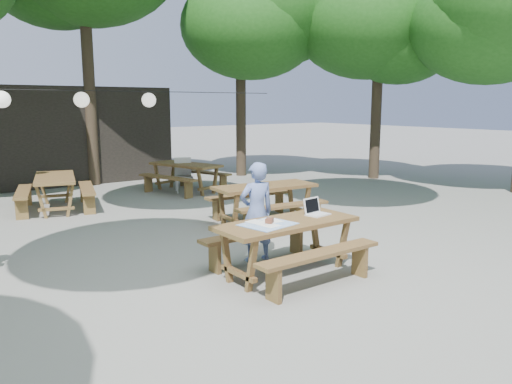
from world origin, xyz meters
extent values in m
plane|color=slate|center=(0.00, 0.00, 0.00)|extent=(80.00, 80.00, 0.00)
cube|color=black|center=(0.50, 10.50, 1.40)|extent=(6.00, 3.00, 2.80)
cube|color=#53341D|center=(0.46, -0.25, 0.72)|extent=(2.00, 0.80, 0.06)
cube|color=#53341D|center=(0.46, -0.90, 0.45)|extent=(1.90, 0.28, 0.05)
cube|color=#53341D|center=(0.46, 0.40, 0.45)|extent=(1.90, 0.28, 0.05)
cube|color=#53341D|center=(0.46, -0.25, 0.34)|extent=(1.70, 0.70, 0.69)
cube|color=#53341D|center=(2.07, 2.32, 0.72)|extent=(2.08, 1.03, 0.06)
cube|color=#53341D|center=(2.00, 1.67, 0.45)|extent=(1.92, 0.50, 0.05)
cube|color=#53341D|center=(2.15, 2.96, 0.45)|extent=(1.92, 0.50, 0.05)
cube|color=#53341D|center=(2.07, 2.32, 0.34)|extent=(1.77, 0.90, 0.69)
cube|color=#53341D|center=(-0.88, 6.01, 0.72)|extent=(1.30, 2.14, 0.06)
cube|color=#53341D|center=(-0.26, 5.84, 0.45)|extent=(0.77, 1.91, 0.05)
cube|color=#53341D|center=(-1.51, 6.18, 0.45)|extent=(0.77, 1.91, 0.05)
cube|color=#53341D|center=(-0.88, 6.01, 0.34)|extent=(1.12, 1.82, 0.69)
cube|color=#53341D|center=(2.56, 6.38, 0.72)|extent=(1.31, 2.14, 0.06)
cube|color=#53341D|center=(3.18, 6.55, 0.45)|extent=(0.78, 1.90, 0.05)
cube|color=#53341D|center=(1.93, 6.20, 0.45)|extent=(0.78, 1.90, 0.05)
cube|color=#53341D|center=(2.56, 6.38, 0.34)|extent=(1.13, 1.83, 0.69)
imported|color=#677CBC|center=(0.49, 0.48, 0.74)|extent=(0.60, 0.45, 1.48)
cube|color=silver|center=(2.48, 6.35, 0.40)|extent=(0.57, 0.57, 0.04)
cube|color=silver|center=(2.56, 6.53, 0.66)|extent=(0.42, 0.20, 0.48)
cube|color=silver|center=(2.48, 6.35, 0.19)|extent=(0.55, 0.55, 0.38)
cube|color=white|center=(1.05, -0.24, 0.76)|extent=(0.36, 0.27, 0.02)
cube|color=white|center=(1.03, -0.12, 0.88)|extent=(0.34, 0.11, 0.23)
cube|color=black|center=(1.03, -0.13, 0.88)|extent=(0.28, 0.08, 0.19)
cube|color=#3D7BD1|center=(0.13, -0.25, 0.75)|extent=(0.73, 0.65, 0.01)
cube|color=white|center=(0.10, -0.30, 0.76)|extent=(0.25, 0.32, 0.00)
cube|color=white|center=(0.29, -0.13, 0.76)|extent=(0.24, 0.32, 0.00)
cube|color=white|center=(0.07, -0.11, 0.76)|extent=(0.26, 0.33, 0.00)
cube|color=brown|center=(0.17, -0.23, 0.80)|extent=(0.16, 0.15, 0.06)
cylinder|color=black|center=(0.50, 6.00, 2.60)|extent=(9.00, 0.02, 0.02)
sphere|color=white|center=(-1.80, 6.00, 2.40)|extent=(0.34, 0.34, 0.34)
sphere|color=white|center=(-0.20, 6.00, 2.40)|extent=(0.34, 0.34, 0.34)
sphere|color=white|center=(1.40, 6.00, 2.40)|extent=(0.34, 0.34, 0.34)
cylinder|color=#2D2319|center=(1.00, 9.00, 2.71)|extent=(0.32, 0.32, 5.41)
cylinder|color=#2D2319|center=(5.50, 8.00, 2.29)|extent=(0.32, 0.32, 4.57)
ellipsoid|color=#1C5316|center=(5.50, 8.00, 4.87)|extent=(5.47, 5.47, 4.10)
cylinder|color=#2D2319|center=(8.50, 5.00, 2.18)|extent=(0.32, 0.32, 4.36)
ellipsoid|color=#1C5316|center=(8.50, 5.00, 4.66)|extent=(4.12, 4.12, 3.09)
camera|label=1|loc=(-3.81, -5.26, 2.32)|focal=35.00mm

